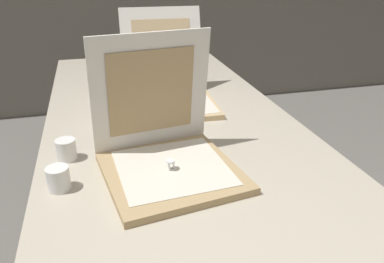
{
  "coord_description": "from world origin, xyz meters",
  "views": [
    {
      "loc": [
        -0.27,
        -0.65,
        1.32
      ],
      "look_at": [
        0.02,
        0.48,
        0.79
      ],
      "focal_mm": 35.88,
      "sensor_mm": 36.0,
      "label": 1
    }
  ],
  "objects": [
    {
      "name": "cup_white_near_left",
      "position": [
        -0.4,
        0.32,
        0.76
      ],
      "size": [
        0.06,
        0.06,
        0.07
      ],
      "primitive_type": "cylinder",
      "color": "white",
      "rests_on": "table"
    },
    {
      "name": "cup_white_far",
      "position": [
        -0.25,
        1.05,
        0.76
      ],
      "size": [
        0.06,
        0.06,
        0.07
      ],
      "primitive_type": "cylinder",
      "color": "white",
      "rests_on": "table"
    },
    {
      "name": "pizza_box_middle",
      "position": [
        0.03,
        0.93,
        0.78
      ],
      "size": [
        0.41,
        0.52,
        0.38
      ],
      "rotation": [
        0.0,
        0.0,
        -0.06
      ],
      "color": "tan",
      "rests_on": "table"
    },
    {
      "name": "table",
      "position": [
        0.0,
        0.65,
        0.69
      ],
      "size": [
        0.97,
        2.38,
        0.73
      ],
      "color": "#BCB29E",
      "rests_on": "ground"
    },
    {
      "name": "pizza_box_front",
      "position": [
        -0.09,
        0.35,
        0.79
      ],
      "size": [
        0.43,
        0.43,
        0.4
      ],
      "rotation": [
        0.0,
        0.0,
        0.15
      ],
      "color": "tan",
      "rests_on": "table"
    },
    {
      "name": "cup_white_mid",
      "position": [
        -0.27,
        0.75,
        0.76
      ],
      "size": [
        0.06,
        0.06,
        0.07
      ],
      "primitive_type": "cylinder",
      "color": "white",
      "rests_on": "table"
    },
    {
      "name": "cup_white_near_center",
      "position": [
        -0.39,
        0.5,
        0.76
      ],
      "size": [
        0.06,
        0.06,
        0.07
      ],
      "primitive_type": "cylinder",
      "color": "white",
      "rests_on": "table"
    }
  ]
}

